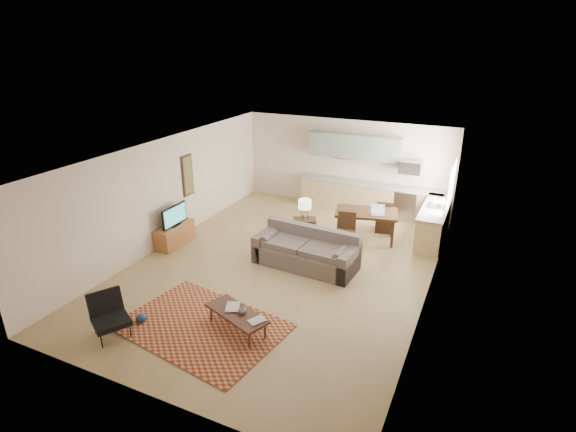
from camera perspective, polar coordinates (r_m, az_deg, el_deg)
The scene contains 25 objects.
room at distance 9.97m, azimuth -0.73°, elevation 0.48°, with size 9.00×9.00×9.00m.
kitchen_counter_back at distance 13.70m, azimuth 10.31°, elevation 2.23°, with size 4.26×0.64×0.92m, color tan, non-canonical shape.
kitchen_counter_right at distance 12.28m, azimuth 18.00°, elevation -0.87°, with size 0.64×2.26×0.92m, color tan, non-canonical shape.
kitchen_range at distance 13.49m, azimuth 14.81°, elevation 1.49°, with size 0.62×0.62×0.90m, color #A5A8AD.
kitchen_microwave at distance 13.18m, azimuth 15.28°, elevation 6.00°, with size 0.62×0.40×0.35m, color #A5A8AD.
upper_cabinets at distance 13.57m, azimuth 8.44°, elevation 8.73°, with size 2.80×0.34×0.70m, color gray.
window_right at distance 11.90m, azimuth 20.03°, elevation 3.75°, with size 0.02×1.40×1.05m, color white.
wall_art_left at distance 12.24m, azimuth -12.60°, elevation 5.05°, with size 0.06×0.42×1.10m, color olive, non-canonical shape.
triptych at distance 13.86m, azimuth 6.97°, elevation 8.23°, with size 1.70×0.04×0.50m, color beige, non-canonical shape.
rug at distance 8.67m, azimuth -10.87°, elevation -13.60°, with size 2.91×2.01×0.02m, color maroon.
sofa at distance 10.36m, azimuth 2.25°, elevation -4.21°, with size 2.49×1.08×0.86m, color #5F524B, non-canonical shape.
coffee_table at distance 8.40m, azimuth -6.47°, elevation -13.10°, with size 1.27×0.50×0.38m, color #44241A, non-canonical shape.
book_a at distance 8.43m, azimuth -7.89°, elevation -11.37°, with size 0.36×0.40×0.03m, color maroon.
book_b at distance 8.11m, azimuth -4.37°, elevation -12.74°, with size 0.33×0.36×0.02m, color navy.
vase at distance 8.20m, azimuth -5.82°, elevation -11.71°, with size 0.19×0.19×0.17m, color black.
armchair at distance 8.68m, azimuth -21.64°, elevation -11.82°, with size 0.69×0.69×0.79m, color black, non-canonical shape.
tv_credenza at distance 11.83m, azimuth -14.18°, elevation -2.32°, with size 0.45×1.16×0.53m, color #96542C, non-canonical shape.
tv at distance 11.60m, azimuth -14.25°, elevation 0.04°, with size 0.09×0.89×0.53m, color black, non-canonical shape.
console_table at distance 11.52m, azimuth 2.09°, elevation -1.94°, with size 0.58×0.39×0.67m, color #331E11, non-canonical shape.
table_lamp at distance 11.28m, azimuth 2.13°, elevation 0.89°, with size 0.33×0.33×0.54m, color beige, non-canonical shape.
dining_table at distance 11.85m, azimuth 9.85°, elevation -1.23°, with size 1.57×0.90×0.79m, color #331E11, non-canonical shape.
dining_chair_near at distance 11.22m, azimuth 7.31°, elevation -2.03°, with size 0.45×0.47×0.94m, color #331E11, non-canonical shape.
dining_chair_far at distance 12.46m, azimuth 12.16°, elevation 0.06°, with size 0.44×0.46×0.92m, color #331E11, non-canonical shape.
laptop at distance 11.50m, azimuth 11.37°, elevation 0.72°, with size 0.33×0.25×0.25m, color #A5A8AD, non-canonical shape.
soap_bottle at distance 12.33m, azimuth 18.00°, elevation 1.99°, with size 0.11×0.11×0.19m, color beige.
Camera 1 is at (4.02, -8.36, 4.99)m, focal length 28.00 mm.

